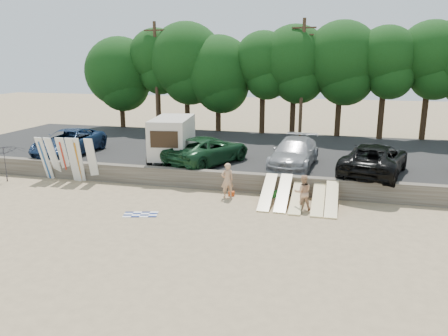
% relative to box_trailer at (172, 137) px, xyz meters
% --- Properties ---
extents(ground, '(120.00, 120.00, 0.00)m').
position_rel_box_trailer_xyz_m(ground, '(4.72, -5.79, -2.18)').
color(ground, tan).
rests_on(ground, ground).
extents(seawall, '(44.00, 0.50, 1.00)m').
position_rel_box_trailer_xyz_m(seawall, '(4.72, -2.79, -1.68)').
color(seawall, '#6B6356').
rests_on(seawall, ground).
extents(parking_lot, '(44.00, 14.50, 0.70)m').
position_rel_box_trailer_xyz_m(parking_lot, '(4.72, 4.71, -1.83)').
color(parking_lot, '#282828').
rests_on(parking_lot, ground).
extents(treeline, '(34.09, 6.33, 9.30)m').
position_rel_box_trailer_xyz_m(treeline, '(4.09, 11.77, 4.31)').
color(treeline, '#382616').
rests_on(treeline, parking_lot).
extents(utility_poles, '(25.80, 0.26, 9.00)m').
position_rel_box_trailer_xyz_m(utility_poles, '(6.72, 10.21, 3.25)').
color(utility_poles, '#473321').
rests_on(utility_poles, parking_lot).
extents(box_trailer, '(2.87, 4.42, 2.65)m').
position_rel_box_trailer_xyz_m(box_trailer, '(0.00, 0.00, 0.00)').
color(box_trailer, beige).
rests_on(box_trailer, parking_lot).
extents(car_0, '(2.86, 5.91, 1.62)m').
position_rel_box_trailer_xyz_m(car_0, '(-7.19, 0.12, -0.67)').
color(car_0, '#15294B').
rests_on(car_0, parking_lot).
extents(car_1, '(4.72, 6.42, 1.62)m').
position_rel_box_trailer_xyz_m(car_1, '(2.21, -0.01, -0.67)').
color(car_1, '#153B20').
rests_on(car_1, parking_lot).
extents(car_2, '(2.74, 5.74, 1.62)m').
position_rel_box_trailer_xyz_m(car_2, '(7.24, 0.46, -0.67)').
color(car_2, '#929397').
rests_on(car_2, parking_lot).
extents(car_3, '(4.20, 6.65, 1.71)m').
position_rel_box_trailer_xyz_m(car_3, '(11.55, -0.34, -0.63)').
color(car_3, black).
rests_on(car_3, parking_lot).
extents(surfboard_upright_0, '(0.60, 0.82, 2.52)m').
position_rel_box_trailer_xyz_m(surfboard_upright_0, '(-6.45, -3.40, -0.92)').
color(surfboard_upright_0, silver).
rests_on(surfboard_upright_0, ground).
extents(surfboard_upright_1, '(0.60, 0.88, 2.50)m').
position_rel_box_trailer_xyz_m(surfboard_upright_1, '(-5.96, -3.25, -0.93)').
color(surfboard_upright_1, silver).
rests_on(surfboard_upright_1, ground).
extents(surfboard_upright_2, '(0.57, 0.80, 2.52)m').
position_rel_box_trailer_xyz_m(surfboard_upright_2, '(-5.35, -3.16, -0.92)').
color(surfboard_upright_2, silver).
rests_on(surfboard_upright_2, ground).
extents(surfboard_upright_3, '(0.55, 0.62, 2.56)m').
position_rel_box_trailer_xyz_m(surfboard_upright_3, '(-4.59, -3.41, -0.90)').
color(surfboard_upright_3, silver).
rests_on(surfboard_upright_3, ground).
extents(surfboard_upright_4, '(0.57, 0.67, 2.55)m').
position_rel_box_trailer_xyz_m(surfboard_upright_4, '(-4.34, -3.36, -0.91)').
color(surfboard_upright_4, silver).
rests_on(surfboard_upright_4, ground).
extents(surfboard_upright_5, '(0.53, 0.69, 2.54)m').
position_rel_box_trailer_xyz_m(surfboard_upright_5, '(-3.53, -3.23, -0.91)').
color(surfboard_upright_5, silver).
rests_on(surfboard_upright_5, ground).
extents(surfboard_low_0, '(0.56, 2.84, 1.11)m').
position_rel_box_trailer_xyz_m(surfboard_low_0, '(6.49, -4.35, -1.63)').
color(surfboard_low_0, '#FDE5A0').
rests_on(surfboard_low_0, ground).
extents(surfboard_low_1, '(0.56, 2.83, 1.13)m').
position_rel_box_trailer_xyz_m(surfboard_low_1, '(7.24, -4.34, -1.62)').
color(surfboard_low_1, '#FDE5A0').
rests_on(surfboard_low_1, ground).
extents(surfboard_low_2, '(0.56, 2.92, 0.81)m').
position_rel_box_trailer_xyz_m(surfboard_low_2, '(7.91, -4.40, -1.78)').
color(surfboard_low_2, '#FDE5A0').
rests_on(surfboard_low_2, ground).
extents(surfboard_low_3, '(0.56, 2.93, 0.80)m').
position_rel_box_trailer_xyz_m(surfboard_low_3, '(8.88, -4.41, -1.78)').
color(surfboard_low_3, '#FDE5A0').
rests_on(surfboard_low_3, ground).
extents(surfboard_low_4, '(0.56, 2.88, 0.97)m').
position_rel_box_trailer_xyz_m(surfboard_low_4, '(9.48, -4.43, -1.70)').
color(surfboard_low_4, '#FDE5A0').
rests_on(surfboard_low_4, ground).
extents(beachgoer_a, '(0.77, 0.69, 1.77)m').
position_rel_box_trailer_xyz_m(beachgoer_a, '(4.41, -4.01, -1.30)').
color(beachgoer_a, tan).
rests_on(beachgoer_a, ground).
extents(beachgoer_b, '(0.93, 0.81, 1.64)m').
position_rel_box_trailer_xyz_m(beachgoer_b, '(8.18, -4.88, -1.36)').
color(beachgoer_b, tan).
rests_on(beachgoer_b, ground).
extents(cooler, '(0.42, 0.35, 0.32)m').
position_rel_box_trailer_xyz_m(cooler, '(6.65, -3.39, -2.02)').
color(cooler, green).
rests_on(cooler, ground).
extents(gear_bag, '(0.33, 0.29, 0.22)m').
position_rel_box_trailer_xyz_m(gear_bag, '(4.55, -3.69, -2.07)').
color(gear_bag, '#C84917').
rests_on(gear_bag, ground).
extents(beach_towel, '(1.84, 1.84, 0.00)m').
position_rel_box_trailer_xyz_m(beach_towel, '(1.28, -7.40, -2.18)').
color(beach_towel, white).
rests_on(beach_towel, ground).
extents(beach_umbrella, '(3.24, 3.24, 2.08)m').
position_rel_box_trailer_xyz_m(beach_umbrella, '(-8.42, -4.23, -1.14)').
color(beach_umbrella, black).
rests_on(beach_umbrella, ground).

